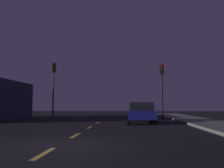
% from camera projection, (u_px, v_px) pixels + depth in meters
% --- Properties ---
extents(ground_plane, '(80.00, 80.00, 0.00)m').
position_uv_depth(ground_plane, '(91.00, 126.00, 14.41)').
color(ground_plane, black).
extents(sidewalk_curb_right, '(3.00, 40.00, 0.15)m').
position_uv_depth(sidewalk_curb_right, '(221.00, 126.00, 13.94)').
color(sidewalk_curb_right, gray).
rests_on(sidewalk_curb_right, ground_plane).
extents(lane_stripe_nearest, '(0.16, 1.60, 0.01)m').
position_uv_depth(lane_stripe_nearest, '(44.00, 153.00, 6.26)').
color(lane_stripe_nearest, '#EACC4C').
rests_on(lane_stripe_nearest, ground_plane).
extents(lane_stripe_second, '(0.16, 1.60, 0.01)m').
position_uv_depth(lane_stripe_second, '(75.00, 135.00, 10.04)').
color(lane_stripe_second, '#EACC4C').
rests_on(lane_stripe_second, ground_plane).
extents(lane_stripe_third, '(0.16, 1.60, 0.01)m').
position_uv_depth(lane_stripe_third, '(90.00, 127.00, 13.82)').
color(lane_stripe_third, '#EACC4C').
rests_on(lane_stripe_third, ground_plane).
extents(lane_stripe_fourth, '(0.16, 1.60, 0.01)m').
position_uv_depth(lane_stripe_fourth, '(98.00, 123.00, 17.59)').
color(lane_stripe_fourth, '#EACC4C').
rests_on(lane_stripe_fourth, ground_plane).
extents(traffic_signal_left, '(0.32, 0.38, 5.31)m').
position_uv_depth(traffic_signal_left, '(53.00, 80.00, 23.19)').
color(traffic_signal_left, '#2D2D30').
rests_on(traffic_signal_left, ground_plane).
extents(traffic_signal_right, '(0.32, 0.38, 5.04)m').
position_uv_depth(traffic_signal_right, '(162.00, 81.00, 22.52)').
color(traffic_signal_right, black).
rests_on(traffic_signal_right, ground_plane).
extents(car_stopped_ahead, '(1.95, 3.91, 1.46)m').
position_uv_depth(car_stopped_ahead, '(141.00, 113.00, 17.01)').
color(car_stopped_ahead, navy).
rests_on(car_stopped_ahead, ground_plane).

